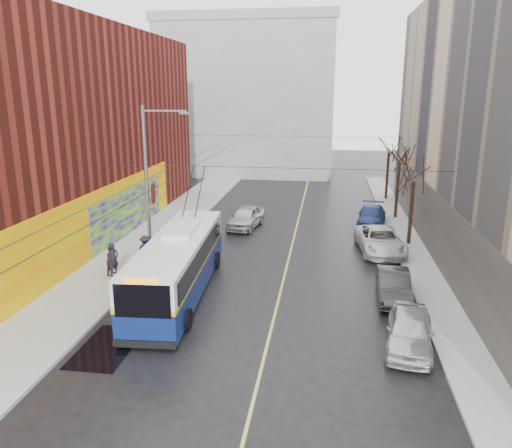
{
  "coord_description": "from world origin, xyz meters",
  "views": [
    {
      "loc": [
        3.61,
        -16.11,
        9.75
      ],
      "look_at": [
        -0.07,
        9.3,
        2.86
      ],
      "focal_mm": 35.0,
      "sensor_mm": 36.0,
      "label": 1
    }
  ],
  "objects": [
    {
      "name": "puddle",
      "position": [
        -4.7,
        0.5,
        0.0
      ],
      "size": [
        2.03,
        3.62,
        0.01
      ],
      "primitive_type": "cube",
      "color": "black",
      "rests_on": "ground"
    },
    {
      "name": "pedestrian_a",
      "position": [
        -7.5,
        7.65,
        1.07
      ],
      "size": [
        0.66,
        0.78,
        1.83
      ],
      "primitive_type": "imported",
      "rotation": [
        0.0,
        0.0,
        1.18
      ],
      "color": "black",
      "rests_on": "sidewalk_left"
    },
    {
      "name": "building_far",
      "position": [
        -6.0,
        44.99,
        9.02
      ],
      "size": [
        20.5,
        12.1,
        18.0
      ],
      "color": "gray",
      "rests_on": "ground"
    },
    {
      "name": "pedestrian_b",
      "position": [
        -7.64,
        7.82,
        0.95
      ],
      "size": [
        0.8,
        0.92,
        1.59
      ],
      "primitive_type": "imported",
      "rotation": [
        0.0,
        0.0,
        1.28
      ],
      "color": "black",
      "rests_on": "sidewalk_left"
    },
    {
      "name": "streetlight_pole",
      "position": [
        -6.14,
        10.0,
        4.85
      ],
      "size": [
        2.65,
        0.6,
        9.0
      ],
      "color": "slate",
      "rests_on": "ground"
    },
    {
      "name": "pedestrian_c",
      "position": [
        -6.5,
        9.74,
        0.98
      ],
      "size": [
        1.23,
        1.01,
        1.66
      ],
      "primitive_type": "imported",
      "rotation": [
        0.0,
        0.0,
        2.7
      ],
      "color": "black",
      "rests_on": "sidewalk_left"
    },
    {
      "name": "sidewalk_left",
      "position": [
        -8.0,
        12.0,
        0.07
      ],
      "size": [
        4.0,
        60.0,
        0.15
      ],
      "primitive_type": "cube",
      "color": "gray",
      "rests_on": "ground"
    },
    {
      "name": "building_left",
      "position": [
        -15.99,
        13.99,
        6.99
      ],
      "size": [
        12.11,
        36.0,
        14.0
      ],
      "color": "#561711",
      "rests_on": "ground"
    },
    {
      "name": "pigeons_flying",
      "position": [
        -2.6,
        10.28,
        7.46
      ],
      "size": [
        5.42,
        1.19,
        2.03
      ],
      "color": "slate"
    },
    {
      "name": "ground",
      "position": [
        0.0,
        0.0,
        0.0
      ],
      "size": [
        140.0,
        140.0,
        0.0
      ],
      "primitive_type": "plane",
      "color": "black",
      "rests_on": "ground"
    },
    {
      "name": "following_car",
      "position": [
        -2.21,
        18.82,
        0.78
      ],
      "size": [
        2.58,
        4.83,
        1.56
      ],
      "primitive_type": "imported",
      "rotation": [
        0.0,
        0.0,
        -0.17
      ],
      "color": "#B5B5BA",
      "rests_on": "ground"
    },
    {
      "name": "parked_car_c",
      "position": [
        7.0,
        14.25,
        0.76
      ],
      "size": [
        3.1,
        5.74,
        1.53
      ],
      "primitive_type": "imported",
      "rotation": [
        0.0,
        0.0,
        0.1
      ],
      "color": "silver",
      "rests_on": "ground"
    },
    {
      "name": "trolleybus",
      "position": [
        -3.45,
        6.12,
        1.54
      ],
      "size": [
        3.27,
        11.82,
        5.55
      ],
      "rotation": [
        0.0,
        0.0,
        0.06
      ],
      "color": "navy",
      "rests_on": "ground"
    },
    {
      "name": "parked_car_a",
      "position": [
        7.0,
        2.2,
        0.73
      ],
      "size": [
        2.37,
        4.51,
        1.46
      ],
      "primitive_type": "imported",
      "rotation": [
        0.0,
        0.0,
        -0.15
      ],
      "color": "silver",
      "rests_on": "ground"
    },
    {
      "name": "tree_far",
      "position": [
        9.0,
        30.0,
        5.14
      ],
      "size": [
        3.2,
        3.2,
        6.57
      ],
      "color": "black",
      "rests_on": "ground"
    },
    {
      "name": "catenary_wires",
      "position": [
        -2.54,
        14.77,
        6.25
      ],
      "size": [
        18.0,
        60.0,
        0.22
      ],
      "color": "black"
    },
    {
      "name": "lane_line",
      "position": [
        1.5,
        14.0,
        0.0
      ],
      "size": [
        0.12,
        50.0,
        0.01
      ],
      "primitive_type": "cube",
      "color": "#BFB74C",
      "rests_on": "ground"
    },
    {
      "name": "parked_car_b",
      "position": [
        6.95,
        6.96,
        0.7
      ],
      "size": [
        1.61,
        4.27,
        1.39
      ],
      "primitive_type": "imported",
      "rotation": [
        0.0,
        0.0,
        -0.03
      ],
      "color": "#252527",
      "rests_on": "ground"
    },
    {
      "name": "tree_near",
      "position": [
        9.0,
        16.0,
        4.98
      ],
      "size": [
        3.2,
        3.2,
        6.4
      ],
      "color": "black",
      "rests_on": "ground"
    },
    {
      "name": "tree_mid",
      "position": [
        9.0,
        23.0,
        5.25
      ],
      "size": [
        3.2,
        3.2,
        6.68
      ],
      "color": "black",
      "rests_on": "ground"
    },
    {
      "name": "parked_car_d",
      "position": [
        7.0,
        20.81,
        0.71
      ],
      "size": [
        2.57,
        5.07,
        1.41
      ],
      "primitive_type": "imported",
      "rotation": [
        0.0,
        0.0,
        -0.12
      ],
      "color": "navy",
      "rests_on": "ground"
    },
    {
      "name": "sidewalk_right",
      "position": [
        9.0,
        12.0,
        0.07
      ],
      "size": [
        2.0,
        60.0,
        0.15
      ],
      "primitive_type": "cube",
      "color": "gray",
      "rests_on": "ground"
    }
  ]
}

